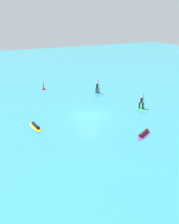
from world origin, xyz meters
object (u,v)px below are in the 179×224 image
(surfer_on_purple_board, at_px, (144,134))
(surfer_on_blue_board, at_px, (97,91))
(surfer_on_yellow_board, at_px, (35,126))
(surfer_on_green_board, at_px, (141,106))
(marker_buoy, at_px, (44,88))

(surfer_on_purple_board, bearing_deg, surfer_on_blue_board, 55.60)
(surfer_on_blue_board, bearing_deg, surfer_on_yellow_board, -43.51)
(surfer_on_purple_board, distance_m, surfer_on_yellow_board, 11.11)
(surfer_on_yellow_board, relative_size, surfer_on_green_board, 0.91)
(surfer_on_yellow_board, distance_m, surfer_on_blue_board, 13.09)
(surfer_on_blue_board, bearing_deg, surfer_on_green_board, 28.62)
(surfer_on_yellow_board, relative_size, marker_buoy, 2.15)
(surfer_on_yellow_board, distance_m, surfer_on_green_board, 13.10)
(surfer_on_blue_board, distance_m, marker_buoy, 8.63)
(surfer_on_purple_board, height_order, surfer_on_blue_board, surfer_on_blue_board)
(surfer_on_purple_board, relative_size, surfer_on_yellow_board, 0.96)
(surfer_on_yellow_board, height_order, surfer_on_green_board, surfer_on_green_board)
(surfer_on_purple_board, bearing_deg, surfer_on_yellow_board, 119.07)
(surfer_on_blue_board, bearing_deg, surfer_on_purple_board, 5.95)
(surfer_on_blue_board, xyz_separation_m, surfer_on_green_board, (2.12, -7.79, -0.06))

